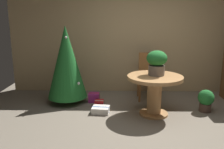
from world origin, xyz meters
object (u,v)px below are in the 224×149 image
object	(u,v)px
wooden_chair_far	(148,73)
flower_vase	(157,62)
round_dining_table	(155,88)
gift_box_red	(99,104)
potted_plant	(206,100)
holiday_tree	(66,62)
gift_box_cream	(101,110)
gift_box_purple	(94,97)

from	to	relation	value
wooden_chair_far	flower_vase	bearing A→B (deg)	-88.14
round_dining_table	gift_box_red	bearing A→B (deg)	159.31
round_dining_table	potted_plant	world-z (taller)	round_dining_table
holiday_tree	potted_plant	distance (m)	2.79
gift_box_cream	potted_plant	world-z (taller)	potted_plant
round_dining_table	wooden_chair_far	xyz separation A→B (m)	(0.00, 0.95, 0.06)
gift_box_purple	gift_box_red	xyz separation A→B (m)	(0.13, -0.28, -0.03)
flower_vase	gift_box_red	bearing A→B (deg)	162.64
flower_vase	holiday_tree	bearing A→B (deg)	161.93
gift_box_red	potted_plant	bearing A→B (deg)	-5.98
round_dining_table	potted_plant	bearing A→B (deg)	10.01
gift_box_red	potted_plant	xyz separation A→B (m)	(2.01, -0.21, 0.17)
holiday_tree	gift_box_cream	xyz separation A→B (m)	(0.72, -0.55, -0.80)
gift_box_red	holiday_tree	bearing A→B (deg)	160.84
holiday_tree	gift_box_red	distance (m)	1.06
round_dining_table	gift_box_purple	distance (m)	1.39
flower_vase	round_dining_table	bearing A→B (deg)	-116.95
flower_vase	wooden_chair_far	distance (m)	0.99
flower_vase	gift_box_cream	xyz separation A→B (m)	(-1.00, 0.01, -0.91)
flower_vase	holiday_tree	size ratio (longest dim) A/B	0.28
holiday_tree	potted_plant	xyz separation A→B (m)	(2.68, -0.44, -0.62)
flower_vase	gift_box_red	xyz separation A→B (m)	(-1.05, 0.33, -0.91)
flower_vase	gift_box_cream	world-z (taller)	flower_vase
round_dining_table	gift_box_purple	size ratio (longest dim) A/B	4.43
potted_plant	gift_box_cream	bearing A→B (deg)	-176.92
round_dining_table	gift_box_red	distance (m)	1.18
flower_vase	potted_plant	world-z (taller)	flower_vase
potted_plant	wooden_chair_far	bearing A→B (deg)	141.86
flower_vase	potted_plant	size ratio (longest dim) A/B	1.05
gift_box_purple	potted_plant	world-z (taller)	potted_plant
round_dining_table	flower_vase	bearing A→B (deg)	63.05
flower_vase	gift_box_purple	bearing A→B (deg)	152.86
round_dining_table	flower_vase	distance (m)	0.48
gift_box_cream	potted_plant	size ratio (longest dim) A/B	0.81
flower_vase	wooden_chair_far	size ratio (longest dim) A/B	0.44
flower_vase	potted_plant	distance (m)	1.22
gift_box_cream	potted_plant	xyz separation A→B (m)	(1.96, 0.11, 0.17)
gift_box_purple	gift_box_red	size ratio (longest dim) A/B	0.99
wooden_chair_far	gift_box_purple	world-z (taller)	wooden_chair_far
gift_box_purple	round_dining_table	bearing A→B (deg)	-29.92
flower_vase	gift_box_red	world-z (taller)	flower_vase
round_dining_table	wooden_chair_far	world-z (taller)	wooden_chair_far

